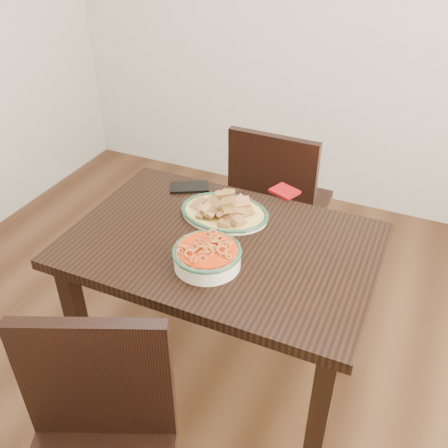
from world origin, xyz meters
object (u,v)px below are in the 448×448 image
at_px(fish_plate, 224,205).
at_px(noodle_bowl, 207,254).
at_px(dining_table, 222,266).
at_px(smartphone, 189,187).
at_px(chair_far, 277,200).

relative_size(fish_plate, noodle_bowl, 1.46).
distance_m(dining_table, fish_plate, 0.23).
xyz_separation_m(noodle_bowl, smartphone, (-0.29, 0.42, -0.04)).
distance_m(chair_far, fish_plate, 0.64).
bearing_deg(smartphone, noodle_bowl, -85.27).
relative_size(dining_table, noodle_bowl, 4.70).
relative_size(dining_table, smartphone, 6.84).
xyz_separation_m(dining_table, fish_plate, (-0.06, 0.15, 0.16)).
height_order(dining_table, noodle_bowl, noodle_bowl).
bearing_deg(smartphone, chair_far, 31.81).
height_order(dining_table, fish_plate, fish_plate).
bearing_deg(noodle_bowl, fish_plate, 103.45).
height_order(chair_far, fish_plate, chair_far).
xyz_separation_m(fish_plate, smartphone, (-0.22, 0.12, -0.04)).
bearing_deg(smartphone, dining_table, -75.08).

